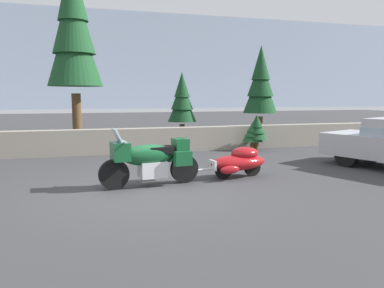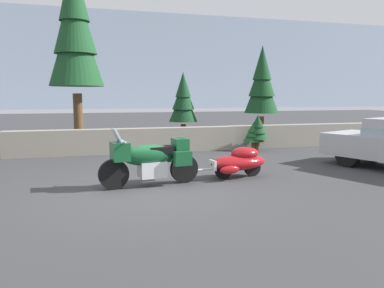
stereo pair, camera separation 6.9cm
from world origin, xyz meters
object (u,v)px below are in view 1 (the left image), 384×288
car_shaped_trailer (239,161)px  pine_tree_far_right (182,100)px  touring_motorcycle (150,159)px  pine_tree_tall (73,27)px  pine_tree_secondary (261,83)px

car_shaped_trailer → pine_tree_far_right: bearing=88.4°
touring_motorcycle → car_shaped_trailer: (2.28, 0.30, -0.21)m
pine_tree_tall → car_shaped_trailer: bearing=-59.5°
touring_motorcycle → car_shaped_trailer: bearing=7.5°
pine_tree_secondary → pine_tree_far_right: pine_tree_secondary is taller
pine_tree_secondary → pine_tree_far_right: 3.32m
pine_tree_far_right → car_shaped_trailer: bearing=-91.6°
pine_tree_tall → pine_tree_far_right: size_ratio=2.45×
pine_tree_far_right → pine_tree_secondary: bearing=-13.4°
pine_tree_secondary → touring_motorcycle: bearing=-133.2°
pine_tree_tall → pine_tree_secondary: 7.70m
car_shaped_trailer → pine_tree_tall: 8.93m
touring_motorcycle → car_shaped_trailer: 2.31m
touring_motorcycle → pine_tree_far_right: 7.28m
car_shaped_trailer → pine_tree_secondary: size_ratio=0.54×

